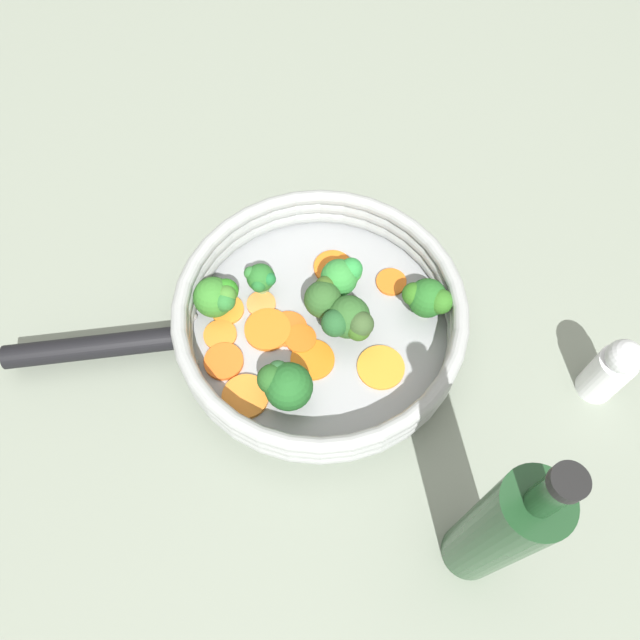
{
  "coord_description": "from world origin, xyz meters",
  "views": [
    {
      "loc": [
        -0.29,
        -0.06,
        0.59
      ],
      "look_at": [
        0.0,
        0.0,
        0.03
      ],
      "focal_mm": 35.0,
      "sensor_mm": 36.0,
      "label": 1
    }
  ],
  "objects_px": {
    "carrot_slice_7": "(317,360)",
    "carrot_slice_9": "(268,330)",
    "carrot_slice_0": "(381,367)",
    "carrot_slice_1": "(261,304)",
    "carrot_slice_11": "(331,267)",
    "broccoli_floret_0": "(261,279)",
    "carrot_slice_3": "(391,282)",
    "carrot_slice_10": "(288,329)",
    "salt_shaker": "(611,370)",
    "oil_bottle": "(498,530)",
    "broccoli_floret_2": "(343,276)",
    "broccoli_floret_5": "(427,298)",
    "carrot_slice_2": "(301,339)",
    "broccoli_floret_1": "(217,297)",
    "carrot_slice_6": "(220,335)",
    "carrot_slice_5": "(224,361)",
    "broccoli_floret_6": "(285,384)",
    "broccoli_floret_3": "(323,297)",
    "carrot_slice_8": "(245,397)",
    "skillet": "(320,330)",
    "carrot_slice_4": "(228,307)"
  },
  "relations": [
    {
      "from": "carrot_slice_7",
      "to": "carrot_slice_9",
      "type": "relative_size",
      "value": 0.93
    },
    {
      "from": "carrot_slice_0",
      "to": "carrot_slice_1",
      "type": "bearing_deg",
      "value": 70.63
    },
    {
      "from": "carrot_slice_11",
      "to": "broccoli_floret_0",
      "type": "distance_m",
      "value": 0.08
    },
    {
      "from": "carrot_slice_3",
      "to": "carrot_slice_10",
      "type": "height_order",
      "value": "same"
    },
    {
      "from": "salt_shaker",
      "to": "oil_bottle",
      "type": "distance_m",
      "value": 0.22
    },
    {
      "from": "broccoli_floret_2",
      "to": "carrot_slice_1",
      "type": "bearing_deg",
      "value": 111.75
    },
    {
      "from": "carrot_slice_7",
      "to": "broccoli_floret_5",
      "type": "distance_m",
      "value": 0.13
    },
    {
      "from": "carrot_slice_10",
      "to": "carrot_slice_2",
      "type": "bearing_deg",
      "value": -120.38
    },
    {
      "from": "carrot_slice_2",
      "to": "carrot_slice_10",
      "type": "distance_m",
      "value": 0.02
    },
    {
      "from": "carrot_slice_2",
      "to": "broccoli_floret_1",
      "type": "height_order",
      "value": "broccoli_floret_1"
    },
    {
      "from": "carrot_slice_7",
      "to": "carrot_slice_6",
      "type": "bearing_deg",
      "value": 85.13
    },
    {
      "from": "carrot_slice_5",
      "to": "broccoli_floret_6",
      "type": "xyz_separation_m",
      "value": [
        -0.02,
        -0.07,
        0.03
      ]
    },
    {
      "from": "carrot_slice_9",
      "to": "carrot_slice_10",
      "type": "relative_size",
      "value": 1.19
    },
    {
      "from": "carrot_slice_6",
      "to": "salt_shaker",
      "type": "relative_size",
      "value": 0.38
    },
    {
      "from": "broccoli_floret_0",
      "to": "salt_shaker",
      "type": "relative_size",
      "value": 0.45
    },
    {
      "from": "broccoli_floret_2",
      "to": "broccoli_floret_3",
      "type": "relative_size",
      "value": 0.99
    },
    {
      "from": "carrot_slice_6",
      "to": "broccoli_floret_1",
      "type": "height_order",
      "value": "broccoli_floret_1"
    },
    {
      "from": "broccoli_floret_1",
      "to": "broccoli_floret_3",
      "type": "height_order",
      "value": "broccoli_floret_3"
    },
    {
      "from": "carrot_slice_5",
      "to": "carrot_slice_10",
      "type": "relative_size",
      "value": 0.99
    },
    {
      "from": "carrot_slice_8",
      "to": "broccoli_floret_0",
      "type": "height_order",
      "value": "broccoli_floret_0"
    },
    {
      "from": "skillet",
      "to": "broccoli_floret_0",
      "type": "xyz_separation_m",
      "value": [
        0.03,
        0.07,
        0.03
      ]
    },
    {
      "from": "broccoli_floret_2",
      "to": "carrot_slice_11",
      "type": "bearing_deg",
      "value": 31.68
    },
    {
      "from": "carrot_slice_5",
      "to": "carrot_slice_7",
      "type": "xyz_separation_m",
      "value": [
        0.02,
        -0.09,
        -0.0
      ]
    },
    {
      "from": "carrot_slice_7",
      "to": "broccoli_floret_3",
      "type": "relative_size",
      "value": 0.87
    },
    {
      "from": "carrot_slice_7",
      "to": "broccoli_floret_2",
      "type": "height_order",
      "value": "broccoli_floret_2"
    },
    {
      "from": "carrot_slice_3",
      "to": "broccoli_floret_6",
      "type": "height_order",
      "value": "broccoli_floret_6"
    },
    {
      "from": "skillet",
      "to": "carrot_slice_3",
      "type": "relative_size",
      "value": 8.46
    },
    {
      "from": "carrot_slice_1",
      "to": "broccoli_floret_1",
      "type": "xyz_separation_m",
      "value": [
        -0.01,
        0.04,
        0.02
      ]
    },
    {
      "from": "carrot_slice_9",
      "to": "oil_bottle",
      "type": "relative_size",
      "value": 0.18
    },
    {
      "from": "carrot_slice_11",
      "to": "oil_bottle",
      "type": "distance_m",
      "value": 0.33
    },
    {
      "from": "carrot_slice_11",
      "to": "salt_shaker",
      "type": "distance_m",
      "value": 0.3
    },
    {
      "from": "carrot_slice_8",
      "to": "broccoli_floret_3",
      "type": "distance_m",
      "value": 0.13
    },
    {
      "from": "carrot_slice_1",
      "to": "carrot_slice_2",
      "type": "distance_m",
      "value": 0.06
    },
    {
      "from": "carrot_slice_4",
      "to": "broccoli_floret_1",
      "type": "height_order",
      "value": "broccoli_floret_1"
    },
    {
      "from": "carrot_slice_10",
      "to": "broccoli_floret_0",
      "type": "bearing_deg",
      "value": 42.91
    },
    {
      "from": "broccoli_floret_3",
      "to": "broccoli_floret_6",
      "type": "xyz_separation_m",
      "value": [
        -0.1,
        0.02,
        -0.0
      ]
    },
    {
      "from": "carrot_slice_5",
      "to": "broccoli_floret_3",
      "type": "relative_size",
      "value": 0.77
    },
    {
      "from": "carrot_slice_0",
      "to": "broccoli_floret_0",
      "type": "xyz_separation_m",
      "value": [
        0.06,
        0.14,
        0.02
      ]
    },
    {
      "from": "broccoli_floret_1",
      "to": "oil_bottle",
      "type": "xyz_separation_m",
      "value": [
        -0.19,
        -0.28,
        0.07
      ]
    },
    {
      "from": "carrot_slice_11",
      "to": "carrot_slice_8",
      "type": "bearing_deg",
      "value": 161.91
    },
    {
      "from": "broccoli_floret_2",
      "to": "carrot_slice_0",
      "type": "bearing_deg",
      "value": -145.69
    },
    {
      "from": "carrot_slice_9",
      "to": "carrot_slice_11",
      "type": "distance_m",
      "value": 0.1
    },
    {
      "from": "carrot_slice_7",
      "to": "carrot_slice_0",
      "type": "bearing_deg",
      "value": -85.65
    },
    {
      "from": "carrot_slice_1",
      "to": "salt_shaker",
      "type": "relative_size",
      "value": 0.34
    },
    {
      "from": "broccoli_floret_5",
      "to": "carrot_slice_8",
      "type": "bearing_deg",
      "value": 128.84
    },
    {
      "from": "carrot_slice_6",
      "to": "broccoli_floret_1",
      "type": "relative_size",
      "value": 0.74
    },
    {
      "from": "carrot_slice_9",
      "to": "broccoli_floret_3",
      "type": "bearing_deg",
      "value": -57.56
    },
    {
      "from": "carrot_slice_11",
      "to": "carrot_slice_9",
      "type": "bearing_deg",
      "value": 150.81
    },
    {
      "from": "carrot_slice_2",
      "to": "carrot_slice_7",
      "type": "distance_m",
      "value": 0.03
    },
    {
      "from": "carrot_slice_7",
      "to": "broccoli_floret_6",
      "type": "height_order",
      "value": "broccoli_floret_6"
    }
  ]
}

